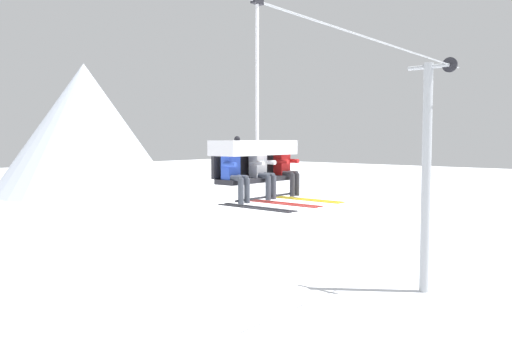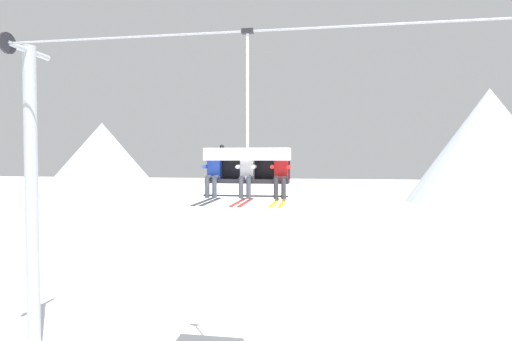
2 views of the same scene
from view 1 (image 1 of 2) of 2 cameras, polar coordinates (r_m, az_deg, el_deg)
The scene contains 7 objects.
mountain_peak_central at distance 59.51m, azimuth -18.98°, elevation 4.59°, with size 19.66×19.66×14.45m.
lift_tower_far at distance 20.43m, azimuth 18.93°, elevation -0.25°, with size 0.36×1.88×9.04m.
lift_cable at distance 12.43m, azimuth 7.48°, elevation 16.43°, with size 19.64×0.05×0.05m.
chairlift_chair at distance 10.25m, azimuth -0.18°, elevation 2.06°, with size 2.06×0.74×4.00m.
skier_blue at distance 9.51m, azimuth -2.37°, elevation 0.04°, with size 0.48×1.70×1.34m.
skier_white at distance 10.13m, azimuth 0.77°, elevation 0.14°, with size 0.46×1.70×1.23m.
skier_red at distance 10.77m, azimuth 3.53°, elevation 0.34°, with size 0.46×1.70×1.23m.
Camera 1 is at (-9.31, -7.34, 5.99)m, focal length 35.00 mm.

